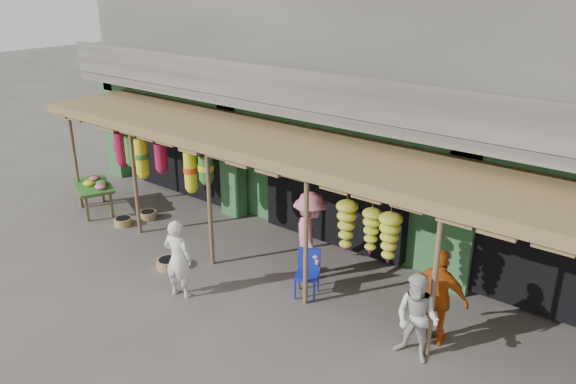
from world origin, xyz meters
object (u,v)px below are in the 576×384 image
Objects in this scene: flower_table at (94,186)px; person_shopper at (310,236)px; person_vendor at (438,298)px; blue_chair at (308,270)px; person_front at (178,259)px; person_right at (417,318)px.

flower_table is 6.49m from person_shopper.
person_vendor is (9.39, 0.29, 0.16)m from flower_table.
blue_chair is 2.63m from person_vendor.
blue_chair is at bearing 24.93° from flower_table.
person_shopper is at bearing 29.59° from flower_table.
flower_table is at bearing -30.63° from person_front.
person_right is (2.55, -0.52, 0.25)m from blue_chair.
person_front is 2.63m from person_shopper.
person_front is at bearing 15.63° from person_vendor.
flower_table is 1.09× the size of person_right.
person_front is 0.85× the size of person_shopper.
person_shopper is at bearing 162.08° from person_right.
person_right is (9.33, -0.34, 0.06)m from flower_table.
flower_table is 6.79m from blue_chair.
flower_table is 0.89× the size of person_shopper.
person_front reaches higher than blue_chair.
blue_chair is 0.74m from person_shopper.
flower_table is 1.05× the size of person_front.
person_vendor is 0.92× the size of person_shopper.
blue_chair is at bearing 165.69° from person_shopper.
person_vendor is 2.97m from person_shopper.
person_right is at bearing -157.04° from person_shopper.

